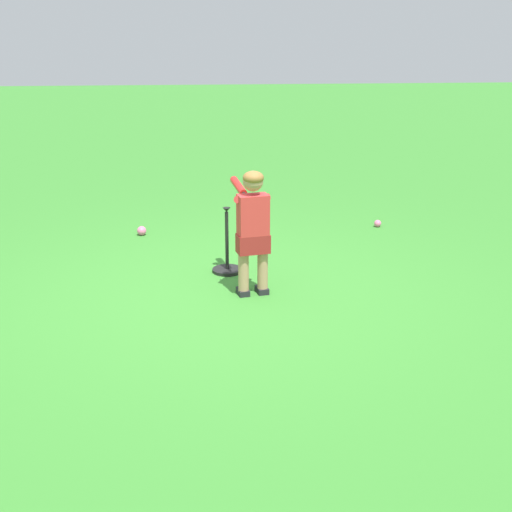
# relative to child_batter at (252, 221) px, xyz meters

# --- Properties ---
(ground_plane) EXTENTS (40.00, 40.00, 0.00)m
(ground_plane) POSITION_rel_child_batter_xyz_m (0.22, 0.02, -0.65)
(ground_plane) COLOR #38842D
(child_batter) EXTENTS (0.32, 0.77, 1.08)m
(child_batter) POSITION_rel_child_batter_xyz_m (0.00, 0.00, 0.00)
(child_batter) COLOR #232328
(child_batter) RESTS_ON ground
(play_ball_midfield) EXTENTS (0.10, 0.10, 0.10)m
(play_ball_midfield) POSITION_rel_child_batter_xyz_m (1.07, -1.80, -0.60)
(play_ball_midfield) COLOR pink
(play_ball_midfield) RESTS_ON ground
(play_ball_far_left) EXTENTS (0.08, 0.08, 0.08)m
(play_ball_far_left) POSITION_rel_child_batter_xyz_m (-1.58, -1.91, -0.61)
(play_ball_far_left) COLOR pink
(play_ball_far_left) RESTS_ON ground
(batting_tee) EXTENTS (0.28, 0.28, 0.62)m
(batting_tee) POSITION_rel_child_batter_xyz_m (0.19, -0.56, -0.55)
(batting_tee) COLOR black
(batting_tee) RESTS_ON ground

